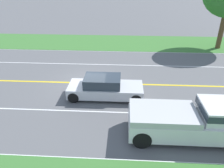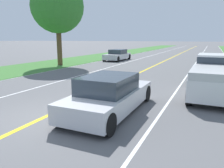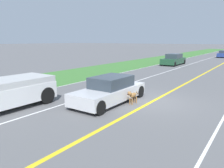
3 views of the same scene
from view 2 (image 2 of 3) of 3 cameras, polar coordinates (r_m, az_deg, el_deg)
ground_plane at (r=7.79m, az=-17.20°, el=-8.27°), size 400.00×400.00×0.00m
centre_divider_line at (r=7.79m, az=-17.20°, el=-8.24°), size 0.18×160.00×0.01m
lane_dash_same_dir at (r=6.18m, az=8.68°, el=-13.20°), size 0.10×160.00×0.01m
ego_car at (r=7.77m, az=-0.55°, el=-2.89°), size 1.82×4.58×1.36m
dog at (r=8.05m, az=-9.04°, el=-3.86°), size 0.23×1.04×0.72m
pickup_truck at (r=11.32m, az=25.48°, el=2.15°), size 2.07×5.38×1.81m
oncoming_car at (r=26.78m, az=1.43°, el=7.55°), size 1.90×4.60×1.31m
roadside_tree_left_near at (r=22.39m, az=-14.07°, el=18.96°), size 4.96×4.96×8.03m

